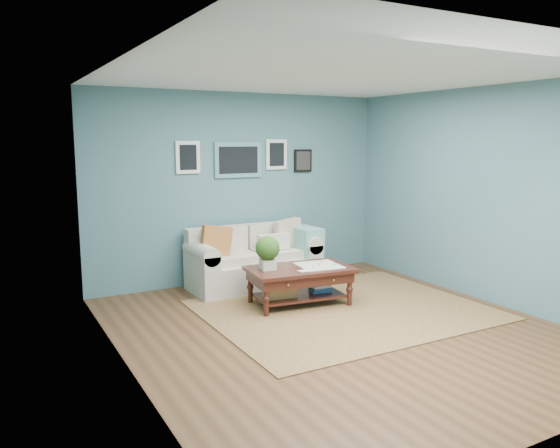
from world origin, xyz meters
TOP-DOWN VIEW (x-y plane):
  - room_shell at (0.00, 0.06)m, footprint 5.00×5.02m
  - area_rug at (0.44, 0.52)m, footprint 3.25×2.60m
  - loveseat at (0.03, 2.02)m, footprint 1.82×0.83m
  - coffee_table at (0.01, 0.99)m, footprint 1.35×0.89m

SIDE VIEW (x-z plane):
  - area_rug at x=0.44m, z-range 0.00..0.01m
  - loveseat at x=0.03m, z-range -0.09..0.85m
  - coffee_table at x=0.01m, z-range -0.05..0.84m
  - room_shell at x=0.00m, z-range 0.01..2.71m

